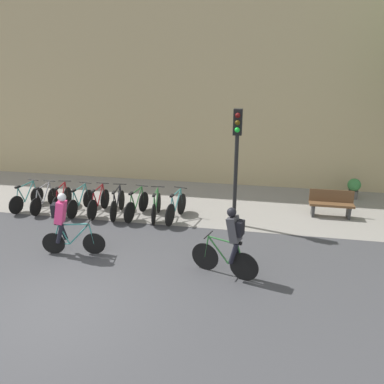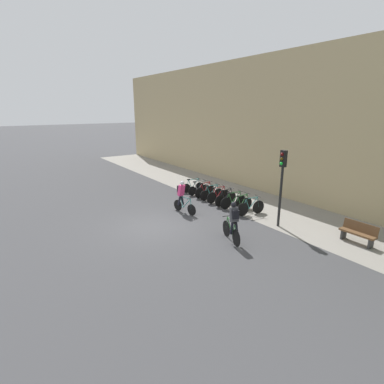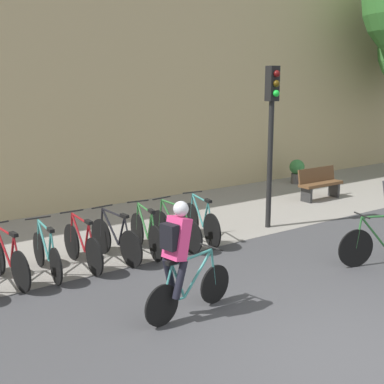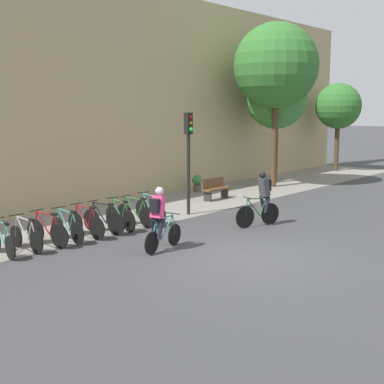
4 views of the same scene
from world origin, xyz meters
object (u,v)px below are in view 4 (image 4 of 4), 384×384
at_px(parked_bike_7, 136,214).
at_px(parked_bike_4, 86,224).
at_px(traffic_light_pole, 189,145).
at_px(potted_plant, 197,182).
at_px(cyclist_pink, 159,217).
at_px(parked_bike_1, 26,237).
at_px(parked_bike_3, 67,228).
at_px(parked_bike_8, 150,210).
at_px(parked_bike_6, 120,217).
at_px(parked_bike_5, 104,220).
at_px(parked_bike_2, 47,232).
at_px(bench, 215,189).
at_px(cyclist_grey, 262,197).
at_px(parked_bike_0, 3,241).

bearing_deg(parked_bike_7, parked_bike_4, -180.00).
relative_size(traffic_light_pole, potted_plant, 4.68).
xyz_separation_m(cyclist_pink, parked_bike_7, (1.73, 2.76, -0.54)).
height_order(parked_bike_1, parked_bike_3, parked_bike_3).
xyz_separation_m(parked_bike_3, parked_bike_8, (3.36, 0.00, 0.03)).
distance_m(parked_bike_4, parked_bike_6, 1.34).
distance_m(cyclist_pink, potted_plant, 10.41).
bearing_deg(parked_bike_7, traffic_light_pole, -1.11).
bearing_deg(parked_bike_5, parked_bike_2, 179.98).
bearing_deg(bench, potted_plant, 60.08).
xyz_separation_m(parked_bike_2, parked_bike_6, (2.69, -0.00, -0.00)).
xyz_separation_m(parked_bike_3, potted_plant, (9.51, 3.15, 0.05)).
relative_size(parked_bike_2, parked_bike_8, 0.98).
distance_m(parked_bike_3, potted_plant, 10.02).
bearing_deg(cyclist_grey, parked_bike_7, 131.20).
height_order(parked_bike_7, traffic_light_pole, traffic_light_pole).
distance_m(parked_bike_1, parked_bike_2, 0.67).
bearing_deg(parked_bike_3, cyclist_pink, -70.84).
distance_m(parked_bike_4, traffic_light_pole, 5.05).
height_order(cyclist_pink, parked_bike_6, cyclist_pink).
bearing_deg(parked_bike_1, cyclist_pink, -50.16).
xyz_separation_m(parked_bike_0, parked_bike_3, (2.02, -0.00, 0.00)).
relative_size(parked_bike_0, parked_bike_1, 0.98).
bearing_deg(parked_bike_3, bench, 8.18).
distance_m(cyclist_grey, parked_bike_3, 6.25).
bearing_deg(parked_bike_2, parked_bike_5, -0.02).
xyz_separation_m(parked_bike_4, parked_bike_8, (2.69, 0.00, 0.01)).
xyz_separation_m(parked_bike_1, traffic_light_pole, (6.60, -0.05, 2.14)).
bearing_deg(parked_bike_4, parked_bike_5, 0.01).
bearing_deg(parked_bike_2, parked_bike_1, -179.83).
height_order(cyclist_grey, parked_bike_8, cyclist_grey).
bearing_deg(parked_bike_4, parked_bike_7, 0.00).
relative_size(cyclist_grey, parked_bike_3, 1.07).
xyz_separation_m(parked_bike_4, parked_bike_6, (1.34, 0.00, 0.00)).
bearing_deg(parked_bike_5, parked_bike_3, -179.96).
distance_m(parked_bike_6, traffic_light_pole, 3.87).
relative_size(parked_bike_7, traffic_light_pole, 0.46).
height_order(parked_bike_7, bench, parked_bike_7).
height_order(parked_bike_2, parked_bike_5, same).
height_order(parked_bike_4, bench, parked_bike_4).
height_order(cyclist_grey, parked_bike_7, cyclist_grey).
bearing_deg(parked_bike_0, parked_bike_6, 0.01).
distance_m(parked_bike_4, potted_plant, 9.39).
xyz_separation_m(parked_bike_6, traffic_light_pole, (3.24, -0.05, 2.12)).
distance_m(parked_bike_4, parked_bike_8, 2.69).
bearing_deg(bench, traffic_light_pole, -158.20).
distance_m(cyclist_grey, parked_bike_0, 8.06).
distance_m(parked_bike_3, parked_bike_5, 1.35).
relative_size(parked_bike_4, parked_bike_6, 1.02).
bearing_deg(cyclist_grey, parked_bike_1, 155.39).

